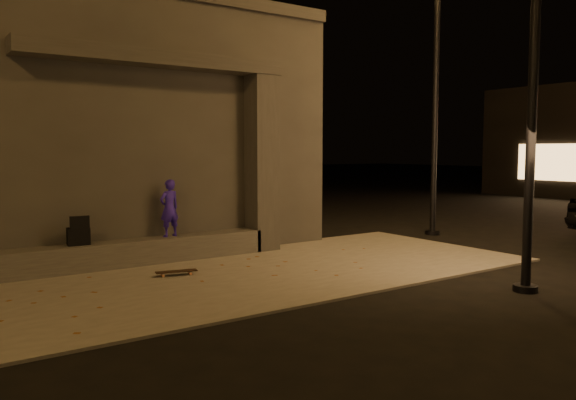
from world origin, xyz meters
TOP-DOWN VIEW (x-y plane):
  - ground at (0.00, 0.00)m, footprint 120.00×120.00m
  - sidewalk at (0.00, 2.00)m, footprint 11.00×4.40m
  - building at (-1.00, 6.49)m, footprint 9.00×5.10m
  - ledge at (-1.50, 3.75)m, footprint 6.00×0.55m
  - column at (1.70, 3.75)m, footprint 0.55×0.55m
  - canopy at (-0.50, 3.80)m, footprint 5.00×0.70m
  - skateboarder at (-0.36, 3.75)m, footprint 0.43×0.33m
  - backpack at (-2.03, 3.75)m, footprint 0.38×0.27m
  - skateboard at (-0.80, 2.45)m, footprint 0.70×0.33m
  - street_lamp_0 at (3.13, -1.39)m, footprint 0.36×0.36m
  - street_lamp_2 at (6.47, 3.28)m, footprint 0.36×0.36m

SIDE VIEW (x-z plane):
  - ground at x=0.00m, z-range 0.00..0.00m
  - sidewalk at x=0.00m, z-range 0.00..0.04m
  - skateboard at x=-0.80m, z-range 0.06..0.14m
  - ledge at x=-1.50m, z-range 0.04..0.49m
  - backpack at x=-2.03m, z-range 0.41..0.92m
  - skateboarder at x=-0.36m, z-range 0.49..1.57m
  - column at x=1.70m, z-range 0.04..3.64m
  - building at x=-1.00m, z-range -0.01..5.22m
  - canopy at x=-0.50m, z-range 3.64..3.92m
  - street_lamp_2 at x=6.47m, z-range 0.47..7.28m
  - street_lamp_0 at x=3.13m, z-range 0.49..7.95m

